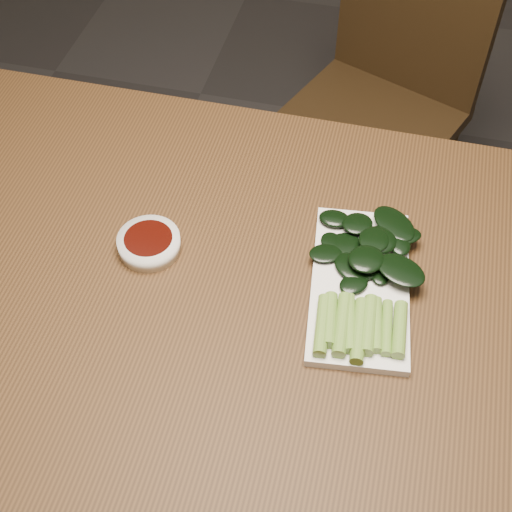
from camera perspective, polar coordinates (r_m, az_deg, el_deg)
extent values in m
plane|color=#282626|center=(1.70, 0.91, -18.10)|extent=(6.00, 6.00, 0.00)
cube|color=#422912|center=(1.06, 1.40, -3.67)|extent=(1.40, 0.80, 0.04)
cylinder|color=#422912|center=(1.73, -17.34, 2.28)|extent=(0.05, 0.05, 0.71)
cube|color=black|center=(1.81, 8.87, 10.32)|extent=(0.51, 0.51, 0.04)
cylinder|color=black|center=(1.92, 1.32, 4.58)|extent=(0.04, 0.04, 0.41)
cylinder|color=black|center=(1.82, 9.90, 0.11)|extent=(0.04, 0.04, 0.41)
cylinder|color=black|center=(2.13, 6.50, 9.78)|extent=(0.04, 0.04, 0.41)
cylinder|color=black|center=(2.03, 14.47, 5.96)|extent=(0.04, 0.04, 0.41)
cube|color=black|center=(1.81, 12.77, 18.96)|extent=(0.37, 0.17, 0.44)
cylinder|color=white|center=(1.09, -8.55, 0.99)|extent=(0.10, 0.10, 0.03)
cylinder|color=#360A04|center=(1.09, -8.62, 1.38)|extent=(0.07, 0.07, 0.00)
cube|color=white|center=(1.05, 8.30, -2.33)|extent=(0.17, 0.30, 0.01)
cylinder|color=olive|center=(0.98, 5.32, -5.53)|extent=(0.03, 0.10, 0.02)
cylinder|color=olive|center=(0.99, 5.93, -5.07)|extent=(0.03, 0.09, 0.02)
cylinder|color=olive|center=(0.99, 6.90, -5.45)|extent=(0.03, 0.10, 0.02)
cylinder|color=olive|center=(0.99, 7.50, -5.33)|extent=(0.03, 0.09, 0.02)
cylinder|color=olive|center=(0.99, 8.26, -5.92)|extent=(0.03, 0.10, 0.02)
cylinder|color=olive|center=(0.99, 9.02, -5.45)|extent=(0.03, 0.09, 0.02)
cylinder|color=olive|center=(1.00, 9.63, -5.43)|extent=(0.03, 0.09, 0.02)
cylinder|color=olive|center=(1.00, 10.42, -5.65)|extent=(0.02, 0.09, 0.01)
cylinder|color=olive|center=(1.00, 11.42, -5.77)|extent=(0.02, 0.09, 0.02)
ellipsoid|color=black|center=(1.08, 6.91, 0.90)|extent=(0.07, 0.07, 0.01)
ellipsoid|color=black|center=(1.11, 6.30, 2.99)|extent=(0.05, 0.04, 0.01)
ellipsoid|color=black|center=(1.05, 11.52, -1.11)|extent=(0.09, 0.08, 0.01)
ellipsoid|color=black|center=(1.11, 11.00, 2.58)|extent=(0.09, 0.09, 0.01)
ellipsoid|color=black|center=(1.11, 8.06, 2.45)|extent=(0.05, 0.05, 0.01)
ellipsoid|color=black|center=(1.10, 8.12, 2.59)|extent=(0.06, 0.06, 0.01)
ellipsoid|color=black|center=(1.08, 6.09, 1.15)|extent=(0.05, 0.05, 0.01)
ellipsoid|color=black|center=(1.08, 9.86, 1.29)|extent=(0.08, 0.08, 0.01)
ellipsoid|color=black|center=(1.09, 11.25, 1.22)|extent=(0.06, 0.07, 0.01)
ellipsoid|color=black|center=(1.05, 8.82, -0.23)|extent=(0.07, 0.08, 0.01)
ellipsoid|color=black|center=(1.08, 9.43, 1.31)|extent=(0.05, 0.06, 0.01)
ellipsoid|color=black|center=(1.05, 8.77, -0.37)|extent=(0.06, 0.05, 0.01)
ellipsoid|color=black|center=(1.05, 7.68, -0.87)|extent=(0.07, 0.07, 0.01)
ellipsoid|color=black|center=(1.10, 11.36, 1.64)|extent=(0.08, 0.06, 0.01)
ellipsoid|color=black|center=(1.07, 5.60, 0.22)|extent=(0.06, 0.05, 0.01)
ellipsoid|color=black|center=(1.05, 8.71, -1.21)|extent=(0.04, 0.04, 0.01)
ellipsoid|color=black|center=(1.05, 9.92, -1.53)|extent=(0.03, 0.04, 0.01)
ellipsoid|color=black|center=(1.04, 7.83, -2.21)|extent=(0.06, 0.06, 0.01)
ellipsoid|color=black|center=(1.05, 8.16, -1.27)|extent=(0.05, 0.04, 0.01)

